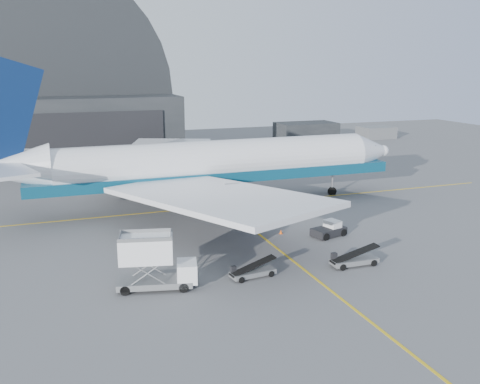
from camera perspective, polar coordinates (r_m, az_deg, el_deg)
name	(u,v)px	position (r m, az deg, el deg)	size (l,w,h in m)	color
ground	(289,258)	(50.64, 5.26, -7.02)	(200.00, 200.00, 0.00)	#565659
taxi_lines	(243,221)	(61.72, 0.28, -3.14)	(80.00, 42.12, 0.02)	gold
hangar	(36,108)	(108.09, -20.91, 8.32)	(50.00, 28.30, 28.00)	black
distant_bldg_a	(306,139)	(130.03, 7.03, 5.61)	(14.00, 8.00, 4.00)	black
distant_bldg_b	(376,138)	(135.21, 14.28, 5.60)	(8.00, 6.00, 2.80)	slate
airliner	(201,165)	(66.92, -4.22, 2.91)	(55.25, 53.57, 19.39)	white
catering_truck	(154,263)	(43.69, -9.21, -7.44)	(6.75, 3.71, 4.39)	slate
pushback_tug	(329,230)	(57.30, 9.51, -4.02)	(3.97, 2.88, 1.66)	black
belt_loader_a	(252,272)	(45.94, 1.32, -8.50)	(4.27, 1.91, 1.60)	slate
belt_loader_b	(354,260)	(49.50, 12.03, -7.09)	(4.64, 1.65, 1.77)	slate
traffic_cone	(281,232)	(57.41, 4.38, -4.26)	(0.32, 0.32, 0.46)	#FF5708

